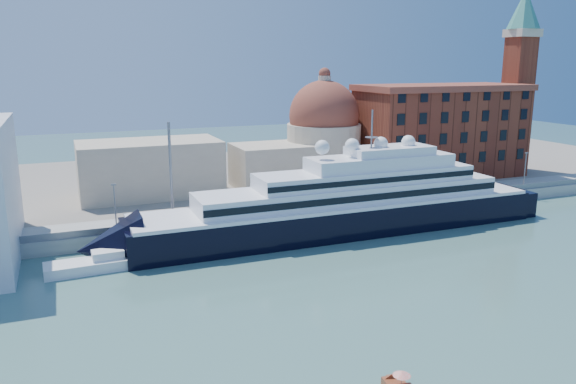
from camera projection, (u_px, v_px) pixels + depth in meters
name	position (u px, v px, depth m)	size (l,w,h in m)	color
ground	(360.00, 284.00, 79.39)	(400.00, 400.00, 0.00)	#38615E
quay	(275.00, 216.00, 109.80)	(180.00, 10.00, 2.50)	gray
land	(219.00, 178.00, 146.86)	(260.00, 72.00, 2.00)	slate
quay_fence	(283.00, 212.00, 105.32)	(180.00, 0.10, 1.20)	slate
superyacht	(329.00, 210.00, 101.49)	(87.23, 12.09, 26.07)	black
service_barge	(95.00, 264.00, 84.46)	(13.93, 5.20, 3.09)	white
warehouse	(441.00, 130.00, 142.30)	(43.00, 19.00, 23.25)	maroon
campanile	(519.00, 70.00, 147.73)	(8.40, 8.40, 47.00)	maroon
church	(264.00, 149.00, 131.37)	(66.00, 18.00, 25.50)	beige
lamp_posts	(213.00, 180.00, 101.65)	(120.80, 2.40, 18.00)	slate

